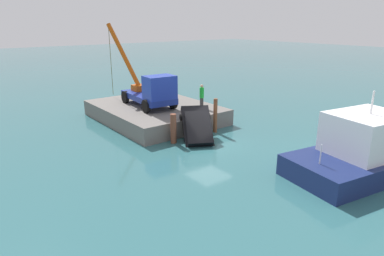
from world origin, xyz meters
TOP-DOWN VIEW (x-y plane):
  - ground at (0.00, 0.00)m, footprint 200.00×200.00m
  - dock at (-6.95, 0.00)m, footprint 10.31×7.94m
  - crane_truck at (-6.42, -0.60)m, footprint 7.82×2.96m
  - dock_worker at (-3.81, 2.42)m, footprint 0.34×0.34m
  - salvaged_car at (-0.40, -0.66)m, footprint 4.13×3.51m
  - piling_near at (-1.30, -2.03)m, footprint 0.40×0.40m
  - piling_mid at (-1.34, 1.67)m, footprint 0.29×0.29m

SIDE VIEW (x-z plane):
  - ground at x=0.00m, z-range 0.00..0.00m
  - salvaged_car at x=-0.40m, z-range -1.12..2.32m
  - dock at x=-6.95m, z-range 0.00..1.23m
  - piling_near at x=-1.30m, z-range 0.00..1.99m
  - piling_mid at x=-1.34m, z-range 0.00..2.50m
  - dock_worker at x=-3.81m, z-range 1.25..3.11m
  - crane_truck at x=-6.42m, z-range -0.62..5.77m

